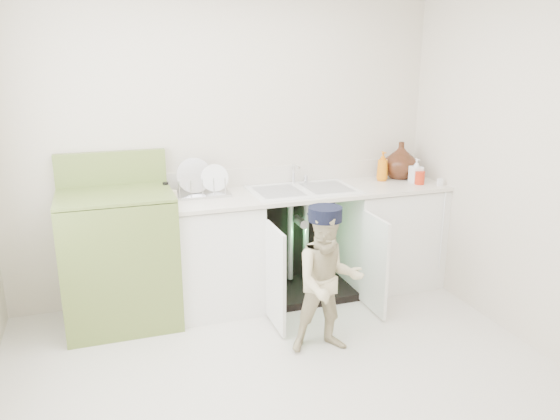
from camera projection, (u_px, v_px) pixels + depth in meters
name	position (u px, v px, depth m)	size (l,w,h in m)	color
ground	(288.00, 383.00, 3.36)	(3.50, 3.50, 0.00)	beige
room_shell	(289.00, 186.00, 3.02)	(6.00, 5.50, 1.26)	beige
counter_run	(305.00, 240.00, 4.51)	(2.44, 1.02, 1.22)	white
avocado_stove	(120.00, 257.00, 4.02)	(0.81, 0.65, 1.25)	olive
repair_worker	(328.00, 280.00, 3.62)	(0.53, 0.78, 1.01)	beige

